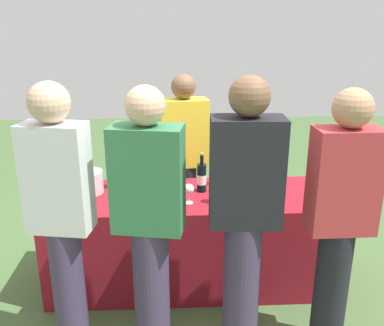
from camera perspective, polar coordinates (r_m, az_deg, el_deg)
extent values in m
plane|color=#476638|center=(3.47, 0.00, -15.52)|extent=(12.00, 12.00, 0.00)
cube|color=maroon|center=(3.28, 0.00, -10.23)|extent=(2.13, 0.70, 0.73)
cylinder|color=black|center=(3.27, -10.23, -1.72)|extent=(0.07, 0.07, 0.20)
cylinder|color=black|center=(3.22, -10.37, 0.63)|extent=(0.03, 0.03, 0.08)
cylinder|color=maroon|center=(3.21, -10.42, 1.47)|extent=(0.03, 0.03, 0.02)
cylinder|color=silver|center=(3.27, -10.22, -1.89)|extent=(0.08, 0.08, 0.07)
cylinder|color=black|center=(3.16, -7.32, -2.12)|extent=(0.07, 0.07, 0.22)
cylinder|color=black|center=(3.11, -7.43, 0.38)|extent=(0.03, 0.03, 0.07)
cylinder|color=maroon|center=(3.10, -7.46, 1.17)|extent=(0.03, 0.03, 0.02)
cylinder|color=silver|center=(3.17, -7.31, -2.30)|extent=(0.07, 0.07, 0.08)
cylinder|color=black|center=(3.15, 1.32, -2.04)|extent=(0.07, 0.07, 0.21)
cylinder|color=black|center=(3.11, 1.34, 0.45)|extent=(0.03, 0.03, 0.07)
cylinder|color=gold|center=(3.09, 1.35, 1.24)|extent=(0.03, 0.03, 0.02)
cylinder|color=silver|center=(3.16, 1.32, -2.23)|extent=(0.07, 0.07, 0.07)
cylinder|color=black|center=(3.27, 4.71, -1.17)|extent=(0.07, 0.07, 0.23)
cylinder|color=black|center=(3.22, 4.78, 1.40)|extent=(0.03, 0.03, 0.07)
cylinder|color=gold|center=(3.21, 4.80, 2.16)|extent=(0.03, 0.03, 0.02)
cylinder|color=silver|center=(3.27, 4.70, -1.37)|extent=(0.07, 0.07, 0.08)
cylinder|color=black|center=(3.23, 6.59, -1.50)|extent=(0.07, 0.07, 0.23)
cylinder|color=black|center=(3.18, 6.69, 1.22)|extent=(0.03, 0.03, 0.09)
cylinder|color=gold|center=(3.16, 6.73, 2.12)|extent=(0.03, 0.03, 0.02)
cylinder|color=silver|center=(3.23, 6.58, -1.69)|extent=(0.07, 0.07, 0.08)
cylinder|color=black|center=(3.31, 9.97, -1.25)|extent=(0.07, 0.07, 0.22)
cylinder|color=black|center=(3.26, 10.12, 1.25)|extent=(0.03, 0.03, 0.08)
cylinder|color=maroon|center=(3.25, 10.16, 2.08)|extent=(0.03, 0.03, 0.02)
cylinder|color=silver|center=(3.32, 9.96, -1.43)|extent=(0.07, 0.07, 0.08)
cylinder|color=silver|center=(3.02, -6.37, -5.26)|extent=(0.06, 0.06, 0.00)
cylinder|color=silver|center=(3.01, -6.39, -4.70)|extent=(0.01, 0.01, 0.06)
sphere|color=silver|center=(2.98, -6.43, -3.59)|extent=(0.07, 0.07, 0.07)
sphere|color=#590C19|center=(2.99, -6.42, -3.81)|extent=(0.04, 0.04, 0.04)
cylinder|color=silver|center=(2.98, -4.40, -5.52)|extent=(0.06, 0.06, 0.00)
cylinder|color=silver|center=(2.97, -4.42, -4.94)|extent=(0.01, 0.01, 0.06)
sphere|color=silver|center=(2.95, -4.45, -3.82)|extent=(0.07, 0.07, 0.07)
sphere|color=#590C19|center=(2.95, -4.44, -4.04)|extent=(0.04, 0.04, 0.04)
cylinder|color=silver|center=(2.99, -0.43, -5.41)|extent=(0.06, 0.06, 0.00)
cylinder|color=silver|center=(2.97, -0.43, -4.77)|extent=(0.01, 0.01, 0.07)
sphere|color=silver|center=(2.95, -0.43, -3.56)|extent=(0.07, 0.07, 0.07)
cylinder|color=silver|center=(3.00, 3.04, -5.33)|extent=(0.07, 0.07, 0.00)
cylinder|color=silver|center=(2.99, 3.05, -4.74)|extent=(0.01, 0.01, 0.06)
sphere|color=silver|center=(2.96, 3.07, -3.58)|extent=(0.07, 0.07, 0.07)
sphere|color=#590C19|center=(2.97, 3.06, -3.82)|extent=(0.04, 0.04, 0.04)
cylinder|color=silver|center=(3.07, 10.94, -5.12)|extent=(0.07, 0.07, 0.00)
cylinder|color=silver|center=(3.05, 10.98, -4.51)|extent=(0.01, 0.01, 0.07)
sphere|color=silver|center=(3.03, 11.06, -3.38)|extent=(0.07, 0.07, 0.07)
sphere|color=#590C19|center=(3.03, 11.04, -3.59)|extent=(0.04, 0.04, 0.04)
cylinder|color=silver|center=(3.24, -13.95, -2.51)|extent=(0.22, 0.22, 0.17)
cylinder|color=black|center=(3.80, -1.05, -5.71)|extent=(0.22, 0.22, 0.77)
cube|color=yellow|center=(3.58, -1.11, 4.13)|extent=(0.42, 0.27, 0.58)
sphere|color=brown|center=(3.51, -1.15, 10.34)|extent=(0.21, 0.21, 0.21)
cylinder|color=#3F3351|center=(2.75, -16.33, -16.21)|extent=(0.19, 0.19, 0.82)
cube|color=silver|center=(2.42, -17.85, -1.99)|extent=(0.38, 0.25, 0.62)
sphere|color=#D8AD8C|center=(2.32, -18.87, 7.80)|extent=(0.22, 0.22, 0.22)
cylinder|color=#3F3351|center=(2.69, -5.50, -16.50)|extent=(0.22, 0.22, 0.81)
cube|color=#337247|center=(2.35, -6.03, -2.19)|extent=(0.43, 0.29, 0.61)
sphere|color=#D8AD8C|center=(2.24, -6.39, 7.77)|extent=(0.22, 0.22, 0.22)
cylinder|color=#3F3351|center=(2.70, 6.73, -15.98)|extent=(0.22, 0.22, 0.84)
cube|color=black|center=(2.37, 7.38, -1.24)|extent=(0.42, 0.24, 0.63)
sphere|color=brown|center=(2.26, 7.83, 8.98)|extent=(0.23, 0.23, 0.23)
cylinder|color=black|center=(2.80, 18.33, -15.93)|extent=(0.20, 0.20, 0.81)
cube|color=#B23338|center=(2.49, 19.95, -2.33)|extent=(0.37, 0.21, 0.60)
sphere|color=tan|center=(2.38, 21.03, 6.98)|extent=(0.22, 0.22, 0.22)
cube|color=white|center=(4.19, 7.69, -2.68)|extent=(0.59, 0.09, 0.89)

